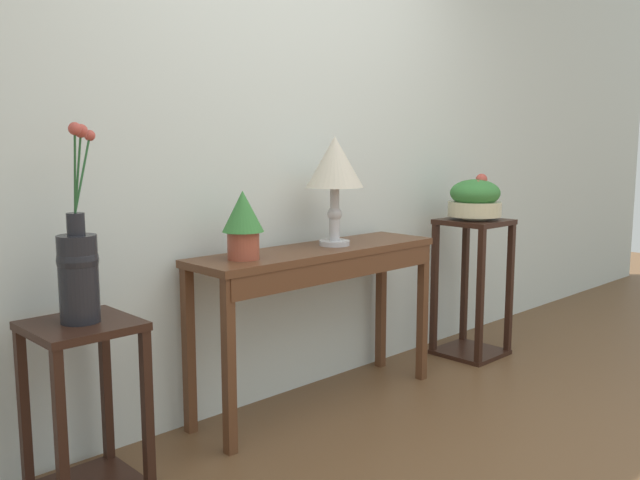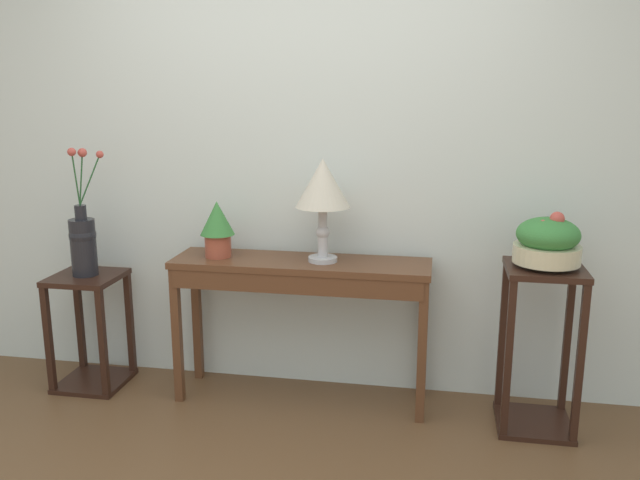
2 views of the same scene
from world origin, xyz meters
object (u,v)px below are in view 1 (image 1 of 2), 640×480
(potted_plant_on_console, at_px, (243,221))
(table_lamp, at_px, (335,167))
(console_table, at_px, (321,272))
(planter_bowl_wide_right, at_px, (475,199))
(flower_vase_tall_left, at_px, (78,267))
(pedestal_stand_right, at_px, (472,288))
(pedestal_stand_left, at_px, (85,409))

(potted_plant_on_console, bearing_deg, table_lamp, 0.28)
(potted_plant_on_console, bearing_deg, console_table, -2.54)
(table_lamp, bearing_deg, planter_bowl_wide_right, -4.57)
(table_lamp, xyz_separation_m, flower_vase_tall_left, (-1.35, -0.04, -0.32))
(flower_vase_tall_left, xyz_separation_m, pedestal_stand_right, (2.46, -0.05, -0.44))
(console_table, relative_size, potted_plant_on_console, 4.53)
(planter_bowl_wide_right, bearing_deg, table_lamp, 175.43)
(pedestal_stand_left, height_order, planter_bowl_wide_right, planter_bowl_wide_right)
(pedestal_stand_left, distance_m, flower_vase_tall_left, 0.54)
(potted_plant_on_console, distance_m, pedestal_stand_right, 1.77)
(console_table, distance_m, pedestal_stand_left, 1.28)
(console_table, bearing_deg, planter_bowl_wide_right, -3.06)
(potted_plant_on_console, height_order, pedestal_stand_right, potted_plant_on_console)
(potted_plant_on_console, bearing_deg, pedestal_stand_right, -2.90)
(table_lamp, bearing_deg, pedestal_stand_left, -178.31)
(pedestal_stand_left, height_order, pedestal_stand_right, pedestal_stand_right)
(console_table, xyz_separation_m, pedestal_stand_right, (1.23, -0.07, -0.26))
(console_table, bearing_deg, table_lamp, 11.03)
(potted_plant_on_console, distance_m, pedestal_stand_left, 1.00)
(pedestal_stand_left, height_order, flower_vase_tall_left, flower_vase_tall_left)
(potted_plant_on_console, relative_size, pedestal_stand_right, 0.36)
(planter_bowl_wide_right, bearing_deg, console_table, 176.94)
(potted_plant_on_console, bearing_deg, flower_vase_tall_left, -177.28)
(potted_plant_on_console, bearing_deg, pedestal_stand_left, -177.27)
(potted_plant_on_console, height_order, flower_vase_tall_left, flower_vase_tall_left)
(console_table, distance_m, table_lamp, 0.52)
(table_lamp, relative_size, pedestal_stand_left, 0.82)
(potted_plant_on_console, xyz_separation_m, pedestal_stand_right, (1.69, -0.09, -0.54))
(flower_vase_tall_left, bearing_deg, console_table, 0.77)
(planter_bowl_wide_right, bearing_deg, potted_plant_on_console, 177.08)
(console_table, xyz_separation_m, planter_bowl_wide_right, (1.23, -0.07, 0.29))
(table_lamp, xyz_separation_m, planter_bowl_wide_right, (1.11, -0.09, -0.22))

